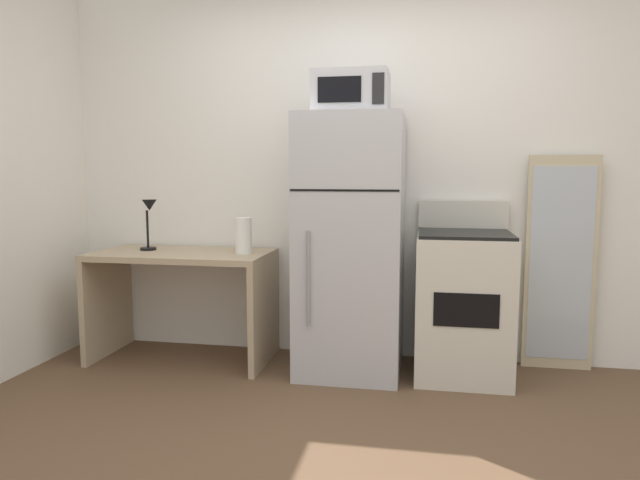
# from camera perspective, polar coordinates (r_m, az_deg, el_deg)

# --- Properties ---
(ground_plane) EXTENTS (12.00, 12.00, 0.00)m
(ground_plane) POSITION_cam_1_polar(r_m,az_deg,el_deg) (2.68, 0.72, -21.95)
(ground_plane) COLOR brown
(wall_back_white) EXTENTS (5.00, 0.10, 2.60)m
(wall_back_white) POSITION_cam_1_polar(r_m,az_deg,el_deg) (4.04, 4.94, 6.86)
(wall_back_white) COLOR white
(wall_back_white) RESTS_ON ground
(desk) EXTENTS (1.20, 0.62, 0.75)m
(desk) POSITION_cam_1_polar(r_m,az_deg,el_deg) (4.06, -13.46, -4.27)
(desk) COLOR tan
(desk) RESTS_ON ground
(desk_lamp) EXTENTS (0.14, 0.12, 0.35)m
(desk_lamp) POSITION_cam_1_polar(r_m,az_deg,el_deg) (4.14, -16.62, 2.31)
(desk_lamp) COLOR black
(desk_lamp) RESTS_ON desk
(paper_towel_roll) EXTENTS (0.11, 0.11, 0.24)m
(paper_towel_roll) POSITION_cam_1_polar(r_m,az_deg,el_deg) (3.86, -7.61, 0.44)
(paper_towel_roll) COLOR white
(paper_towel_roll) RESTS_ON desk
(refrigerator) EXTENTS (0.65, 0.68, 1.65)m
(refrigerator) POSITION_cam_1_polar(r_m,az_deg,el_deg) (3.68, 3.09, -0.54)
(refrigerator) COLOR #B7B7BC
(refrigerator) RESTS_ON ground
(microwave) EXTENTS (0.46, 0.35, 0.26)m
(microwave) POSITION_cam_1_polar(r_m,az_deg,el_deg) (3.67, 3.14, 14.36)
(microwave) COLOR #B7B7BC
(microwave) RESTS_ON refrigerator
(oven_range) EXTENTS (0.58, 0.61, 1.10)m
(oven_range) POSITION_cam_1_polar(r_m,az_deg,el_deg) (3.75, 14.01, -6.14)
(oven_range) COLOR beige
(oven_range) RESTS_ON ground
(leaning_mirror) EXTENTS (0.44, 0.03, 1.40)m
(leaning_mirror) POSITION_cam_1_polar(r_m,az_deg,el_deg) (4.04, 22.75, -2.17)
(leaning_mirror) COLOR #C6B793
(leaning_mirror) RESTS_ON ground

